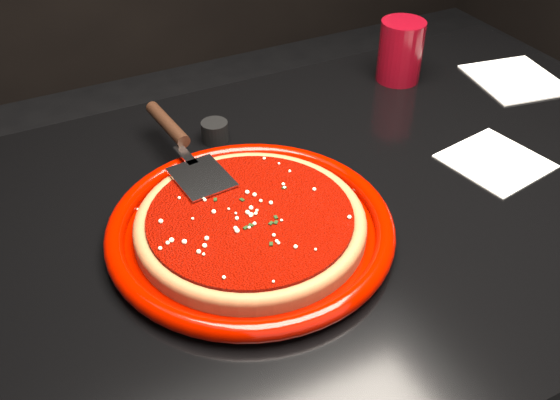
# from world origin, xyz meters

# --- Properties ---
(table) EXTENTS (1.20, 0.80, 0.75)m
(table) POSITION_xyz_m (0.00, 0.00, 0.38)
(table) COLOR black
(table) RESTS_ON floor
(plate) EXTENTS (0.51, 0.51, 0.03)m
(plate) POSITION_xyz_m (-0.18, -0.02, 0.76)
(plate) COLOR #770600
(plate) RESTS_ON table
(pizza_crust) EXTENTS (0.41, 0.41, 0.02)m
(pizza_crust) POSITION_xyz_m (-0.18, -0.02, 0.77)
(pizza_crust) COLOR brown
(pizza_crust) RESTS_ON plate
(pizza_crust_rim) EXTENTS (0.41, 0.41, 0.02)m
(pizza_crust_rim) POSITION_xyz_m (-0.18, -0.02, 0.78)
(pizza_crust_rim) COLOR brown
(pizza_crust_rim) RESTS_ON plate
(pizza_sauce) EXTENTS (0.36, 0.36, 0.01)m
(pizza_sauce) POSITION_xyz_m (-0.18, -0.02, 0.78)
(pizza_sauce) COLOR #730600
(pizza_sauce) RESTS_ON plate
(parmesan_dusting) EXTENTS (0.27, 0.27, 0.01)m
(parmesan_dusting) POSITION_xyz_m (-0.18, -0.02, 0.79)
(parmesan_dusting) COLOR beige
(parmesan_dusting) RESTS_ON plate
(basil_flecks) EXTENTS (0.25, 0.25, 0.00)m
(basil_flecks) POSITION_xyz_m (-0.18, -0.02, 0.79)
(basil_flecks) COLOR black
(basil_flecks) RESTS_ON plate
(pizza_server) EXTENTS (0.12, 0.32, 0.02)m
(pizza_server) POSITION_xyz_m (-0.21, 0.16, 0.80)
(pizza_server) COLOR #B3B5BA
(pizza_server) RESTS_ON plate
(cup) EXTENTS (0.11, 0.11, 0.12)m
(cup) POSITION_xyz_m (0.27, 0.27, 0.81)
(cup) COLOR maroon
(cup) RESTS_ON table
(napkin_a) EXTENTS (0.16, 0.16, 0.00)m
(napkin_a) POSITION_xyz_m (0.24, -0.04, 0.75)
(napkin_a) COLOR silver
(napkin_a) RESTS_ON table
(napkin_b) EXTENTS (0.18, 0.19, 0.00)m
(napkin_b) POSITION_xyz_m (0.47, 0.16, 0.75)
(napkin_b) COLOR silver
(napkin_b) RESTS_ON table
(ramekin) EXTENTS (0.05, 0.05, 0.03)m
(ramekin) POSITION_xyz_m (-0.13, 0.22, 0.77)
(ramekin) COLOR black
(ramekin) RESTS_ON table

